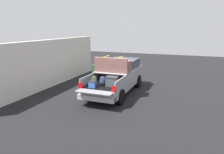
# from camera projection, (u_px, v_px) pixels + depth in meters

# --- Properties ---
(ground_plane) EXTENTS (40.00, 40.00, 0.00)m
(ground_plane) POSITION_uv_depth(u_px,v_px,m) (116.00, 93.00, 12.97)
(ground_plane) COLOR black
(pickup_truck) EXTENTS (6.05, 2.06, 2.23)m
(pickup_truck) POSITION_uv_depth(u_px,v_px,m) (118.00, 76.00, 13.08)
(pickup_truck) COLOR gray
(pickup_truck) RESTS_ON ground_plane
(building_facade) EXTENTS (11.41, 0.36, 3.05)m
(building_facade) POSITION_uv_depth(u_px,v_px,m) (48.00, 64.00, 14.03)
(building_facade) COLOR silver
(building_facade) RESTS_ON ground_plane
(trash_can) EXTENTS (0.60, 0.60, 0.98)m
(trash_can) POSITION_uv_depth(u_px,v_px,m) (95.00, 71.00, 16.84)
(trash_can) COLOR #1E592D
(trash_can) RESTS_ON ground_plane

